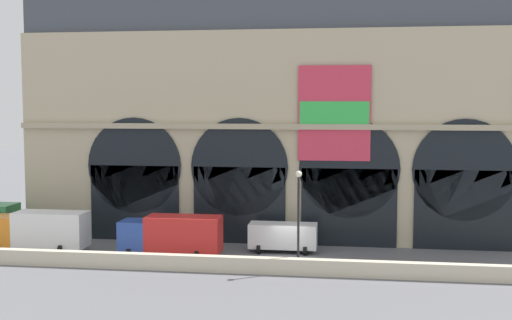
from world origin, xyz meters
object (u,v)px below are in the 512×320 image
object	(u,v)px
box_truck_west	(40,230)
box_truck_midwest	(172,235)
van_center	(283,236)
street_lamp_quayside	(298,207)

from	to	relation	value
box_truck_west	box_truck_midwest	size ratio (longest dim) A/B	1.00
van_center	box_truck_west	bearing A→B (deg)	-171.93
box_truck_west	street_lamp_quayside	size ratio (longest dim) A/B	1.09
box_truck_west	van_center	distance (m)	18.70
box_truck_west	box_truck_midwest	world-z (taller)	same
box_truck_midwest	street_lamp_quayside	distance (m)	10.33
box_truck_west	van_center	world-z (taller)	box_truck_west
box_truck_midwest	box_truck_west	bearing A→B (deg)	177.65
box_truck_west	box_truck_midwest	bearing A→B (deg)	-2.35
box_truck_midwest	street_lamp_quayside	size ratio (longest dim) A/B	1.09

